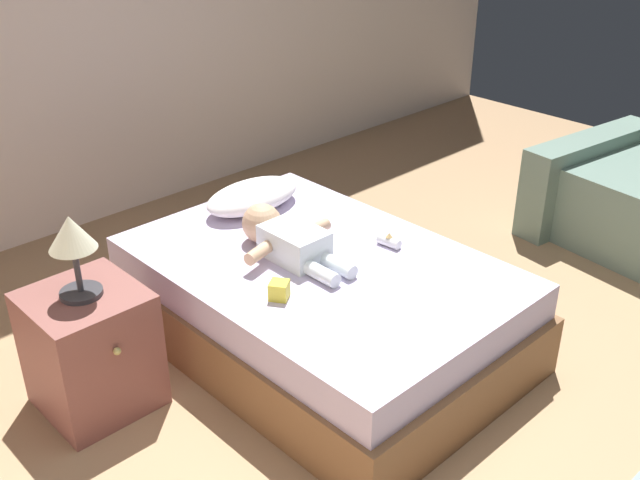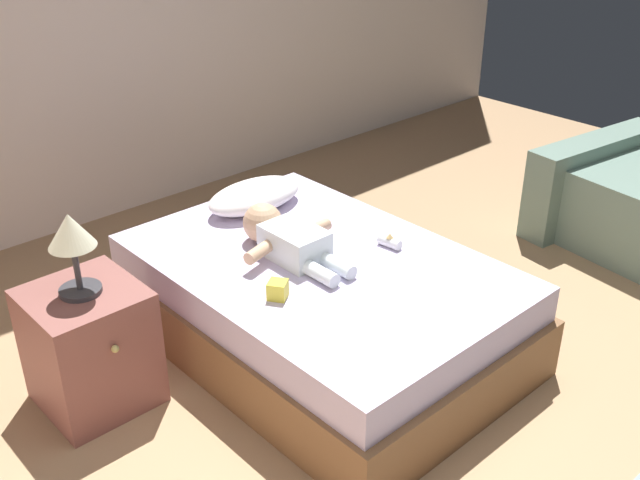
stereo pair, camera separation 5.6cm
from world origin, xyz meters
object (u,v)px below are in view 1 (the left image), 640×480
Objects in this scene: pillow at (253,196)px; nightstand at (91,350)px; bed at (320,303)px; baby at (285,238)px; toy_block at (279,290)px; lamp at (72,240)px; toothbrush at (309,232)px; baby_bottle at (389,241)px.

pillow reaches higher than nightstand.
baby reaches higher than bed.
toy_block is (-0.27, -0.27, -0.04)m from baby.
nightstand is at bearing -90.00° from lamp.
toothbrush is (0.21, 0.07, -0.07)m from baby.
bed is 3.38× the size of nightstand.
baby reaches higher than toothbrush.
pillow is 0.85× the size of baby.
baby_bottle is (1.27, -0.46, 0.21)m from nightstand.
toothbrush is at bearing 17.74° from baby.
bed is at bearing -121.88° from toothbrush.
baby_bottle is at bearing -0.83° from toy_block.
pillow is at bearing 91.52° from toothbrush.
lamp is (-1.09, 0.11, 0.31)m from toothbrush.
baby_bottle is at bearing -36.12° from baby.
pillow is 1.15m from nightstand.
lamp is 3.27× the size of toy_block.
nightstand reaches higher than bed.
toothbrush is 0.31× the size of nightstand.
bed is 10.91× the size of toothbrush.
toothbrush is 1.56× the size of toy_block.
pillow reaches higher than baby_bottle.
toothbrush is 1.11m from nightstand.
nightstand is 0.50m from lamp.
toy_block is at bearing -161.32° from bed.
bed is 1.15m from lamp.
pillow reaches higher than toothbrush.
toy_block is at bearing -134.74° from baby.
nightstand is at bearing 174.22° from toothbrush.
baby is 0.38m from toy_block.
baby_bottle is at bearing -62.76° from toothbrush.
baby_bottle is (0.32, -0.12, 0.25)m from bed.
toothbrush is (0.14, 0.22, 0.23)m from bed.
nightstand is at bearing 168.75° from baby.
lamp is (0.00, 0.00, 0.50)m from nightstand.
baby reaches higher than baby_bottle.
baby is at bearing -11.25° from nightstand.
nightstand reaches higher than toothbrush.
nightstand reaches higher than toy_block.
bed is at bearing -19.29° from lamp.
baby_bottle is (1.27, -0.46, -0.29)m from lamp.
lamp is at bearing 160.71° from bed.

